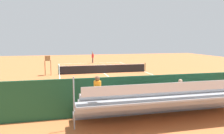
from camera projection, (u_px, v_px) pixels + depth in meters
ground_plane at (104, 73)px, 25.74m from camera, size 60.00×60.00×0.00m
court_line_markings at (104, 73)px, 25.78m from camera, size 10.10×22.20×0.01m
tennis_net at (104, 69)px, 25.68m from camera, size 10.30×0.10×1.07m
backdrop_wall at (155, 93)px, 12.13m from camera, size 18.00×0.16×2.00m
bleacher_stand at (164, 102)px, 10.83m from camera, size 9.06×2.40×2.48m
umpire_chair at (48, 63)px, 23.95m from camera, size 0.67×0.67×2.14m
courtside_bench at (190, 95)px, 13.50m from camera, size 1.80×0.40×0.93m
equipment_bag at (170, 103)px, 13.09m from camera, size 0.90×0.36×0.36m
tennis_player at (93, 57)px, 36.46m from camera, size 0.45×0.56×1.93m
tennis_racket at (89, 62)px, 37.03m from camera, size 0.40×0.58×0.03m
tennis_ball_near at (88, 64)px, 35.01m from camera, size 0.07×0.07×0.07m
tennis_ball_far at (97, 64)px, 34.70m from camera, size 0.07×0.07×0.07m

